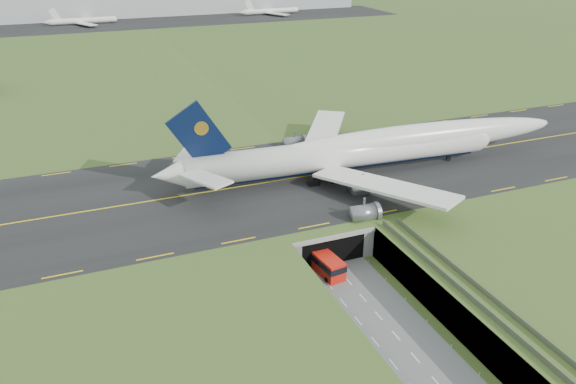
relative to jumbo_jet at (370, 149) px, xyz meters
name	(u,v)px	position (x,y,z in m)	size (l,w,h in m)	color
ground	(354,289)	(-19.20, -30.36, -11.33)	(900.00, 900.00, 0.00)	#3B5221
airfield_deck	(355,273)	(-19.20, -30.36, -8.33)	(800.00, 800.00, 6.00)	gray
trench_road	(377,314)	(-19.20, -37.86, -11.23)	(12.00, 75.00, 0.20)	slate
taxiway	(282,180)	(-19.20, 2.64, -5.24)	(800.00, 44.00, 0.18)	black
tunnel_portal	(313,226)	(-19.20, -13.65, -7.99)	(17.00, 22.30, 6.00)	gray
guideway	(491,314)	(-8.20, -49.47, -6.01)	(3.00, 53.00, 7.05)	#A8A8A3
jumbo_jet	(370,149)	(0.00, 0.00, 0.00)	(92.59, 59.82, 19.82)	white
shuttle_tram	(325,263)	(-21.59, -24.19, -9.46)	(4.23, 8.76, 3.41)	red
cargo_terminal	(123,3)	(-19.28, 269.05, 2.63)	(320.00, 67.00, 15.60)	#B2B2B2
distant_hills	(184,5)	(45.18, 399.64, -15.33)	(700.00, 91.00, 60.00)	slate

